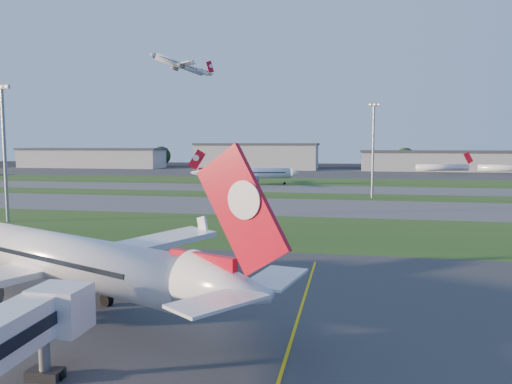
% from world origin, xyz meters
% --- Properties ---
extents(ground, '(700.00, 700.00, 0.00)m').
position_xyz_m(ground, '(0.00, 0.00, 0.00)').
color(ground, black).
rests_on(ground, ground).
extents(apron_near, '(300.00, 70.00, 0.01)m').
position_xyz_m(apron_near, '(0.00, 0.00, 0.01)').
color(apron_near, '#333335').
rests_on(apron_near, ground).
extents(grass_strip_a, '(300.00, 34.00, 0.01)m').
position_xyz_m(grass_strip_a, '(0.00, 52.00, 0.01)').
color(grass_strip_a, '#264617').
rests_on(grass_strip_a, ground).
extents(taxiway_a, '(300.00, 32.00, 0.01)m').
position_xyz_m(taxiway_a, '(0.00, 85.00, 0.01)').
color(taxiway_a, '#515154').
rests_on(taxiway_a, ground).
extents(grass_strip_b, '(300.00, 18.00, 0.01)m').
position_xyz_m(grass_strip_b, '(0.00, 110.00, 0.01)').
color(grass_strip_b, '#264617').
rests_on(grass_strip_b, ground).
extents(taxiway_b, '(300.00, 26.00, 0.01)m').
position_xyz_m(taxiway_b, '(0.00, 132.00, 0.01)').
color(taxiway_b, '#515154').
rests_on(taxiway_b, ground).
extents(grass_strip_c, '(300.00, 40.00, 0.01)m').
position_xyz_m(grass_strip_c, '(0.00, 165.00, 0.01)').
color(grass_strip_c, '#264617').
rests_on(grass_strip_c, ground).
extents(apron_far, '(400.00, 80.00, 0.01)m').
position_xyz_m(apron_far, '(0.00, 225.00, 0.01)').
color(apron_far, '#333335').
rests_on(apron_far, ground).
extents(yellow_line, '(0.25, 60.00, 0.02)m').
position_xyz_m(yellow_line, '(5.00, 0.00, 0.00)').
color(yellow_line, gold).
rests_on(yellow_line, ground).
extents(airliner_parked, '(39.66, 33.78, 13.24)m').
position_xyz_m(airliner_parked, '(-17.06, 8.29, 4.65)').
color(airliner_parked, white).
rests_on(airliner_parked, ground).
extents(airliner_taxiing, '(35.77, 30.17, 11.55)m').
position_xyz_m(airliner_taxiing, '(-27.22, 144.72, 4.06)').
color(airliner_taxiing, white).
rests_on(airliner_taxiing, ground).
extents(airliner_departing, '(26.83, 23.49, 10.29)m').
position_xyz_m(airliner_departing, '(-79.75, 221.66, 55.94)').
color(airliner_departing, white).
extents(mini_jet_near, '(28.13, 9.52, 9.48)m').
position_xyz_m(mini_jet_near, '(53.47, 226.09, 3.28)').
color(mini_jet_near, white).
rests_on(mini_jet_near, ground).
extents(mini_jet_far, '(28.63, 5.39, 9.48)m').
position_xyz_m(mini_jet_far, '(83.08, 226.07, 3.28)').
color(mini_jet_far, white).
rests_on(mini_jet_far, ground).
extents(light_mast_west, '(3.20, 0.70, 25.80)m').
position_xyz_m(light_mast_west, '(-55.00, 52.00, 14.81)').
color(light_mast_west, gray).
rests_on(light_mast_west, ground).
extents(light_mast_centre, '(3.20, 0.70, 25.80)m').
position_xyz_m(light_mast_centre, '(15.00, 108.00, 14.81)').
color(light_mast_centre, gray).
rests_on(light_mast_centre, ground).
extents(hangar_far_west, '(91.80, 23.00, 12.20)m').
position_xyz_m(hangar_far_west, '(-150.00, 255.00, 6.14)').
color(hangar_far_west, '#929599').
rests_on(hangar_far_west, ground).
extents(hangar_west, '(71.40, 23.00, 15.20)m').
position_xyz_m(hangar_west, '(-45.00, 255.00, 7.64)').
color(hangar_west, '#929599').
rests_on(hangar_west, ground).
extents(hangar_east, '(81.60, 23.00, 11.20)m').
position_xyz_m(hangar_east, '(55.00, 255.00, 5.64)').
color(hangar_east, '#929599').
rests_on(hangar_east, ground).
extents(tree_far_west, '(11.00, 11.00, 12.00)m').
position_xyz_m(tree_far_west, '(-190.00, 268.00, 6.49)').
color(tree_far_west, black).
rests_on(tree_far_west, ground).
extents(tree_west, '(12.10, 12.10, 13.20)m').
position_xyz_m(tree_west, '(-110.00, 270.00, 7.14)').
color(tree_west, black).
rests_on(tree_west, ground).
extents(tree_mid_west, '(9.90, 9.90, 10.80)m').
position_xyz_m(tree_mid_west, '(-20.00, 266.00, 5.84)').
color(tree_mid_west, black).
rests_on(tree_mid_west, ground).
extents(tree_mid_east, '(11.55, 11.55, 12.60)m').
position_xyz_m(tree_mid_east, '(40.00, 269.00, 6.81)').
color(tree_mid_east, black).
rests_on(tree_mid_east, ground).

